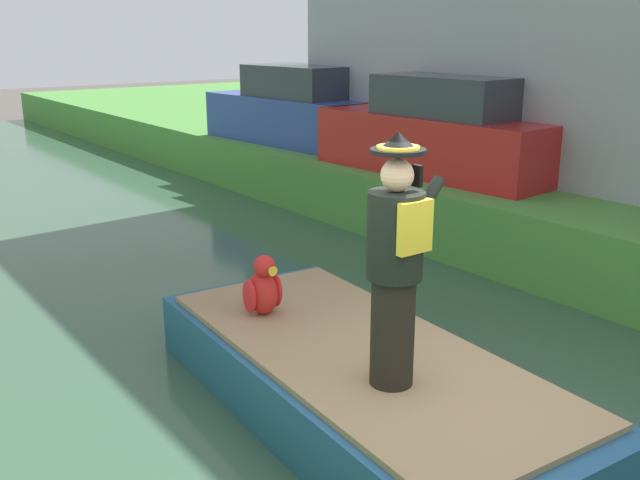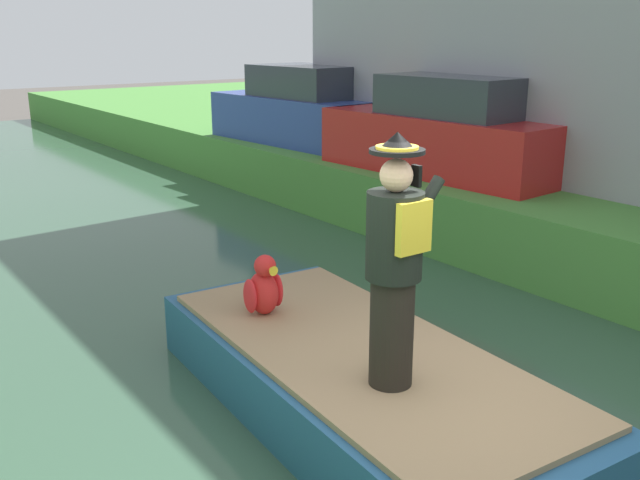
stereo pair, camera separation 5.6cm
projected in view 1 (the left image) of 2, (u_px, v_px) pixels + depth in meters
ground_plane at (441, 479)px, 5.33m from camera, size 80.00×80.00×0.00m
canal_water at (441, 473)px, 5.31m from camera, size 7.05×48.00×0.10m
boat at (360, 382)px, 5.94m from camera, size 2.09×4.32×0.61m
person_pirate at (396, 263)px, 5.02m from camera, size 0.61×0.42×1.85m
parrot_plush at (263, 289)px, 6.49m from camera, size 0.36×0.35×0.57m
parked_car_red at (444, 132)px, 11.16m from camera, size 1.97×4.11×1.50m
parked_car_blue at (299, 110)px, 14.18m from camera, size 2.01×4.12×1.50m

